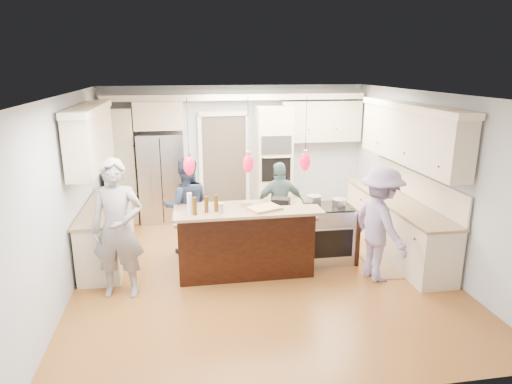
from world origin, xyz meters
TOP-DOWN VIEW (x-y plane):
  - ground_plane at (0.00, 0.00)m, footprint 6.00×6.00m
  - room_shell at (0.00, 0.00)m, footprint 5.54×6.04m
  - refrigerator at (-1.55, 2.64)m, footprint 0.90×0.70m
  - oven_column at (0.75, 2.67)m, footprint 0.72×0.69m
  - back_upper_cabinets at (-0.75, 2.76)m, footprint 5.30×0.61m
  - right_counter_run at (2.44, 0.30)m, footprint 0.64×3.10m
  - left_cabinets at (-2.44, 0.80)m, footprint 0.64×2.30m
  - kitchen_island at (-0.25, 0.07)m, footprint 2.10×1.46m
  - island_range at (1.16, 0.15)m, footprint 0.82×0.71m
  - pendant_lights at (-0.25, -0.51)m, footprint 1.75×0.15m
  - person_bar_end at (-2.04, -0.53)m, footprint 0.76×0.55m
  - person_far_left at (-1.10, 0.85)m, footprint 0.81×0.63m
  - person_far_right at (0.51, 0.85)m, footprint 0.90×0.42m
  - person_range_side at (1.67, -0.64)m, footprint 0.85×1.22m
  - floor_rug at (2.07, -0.22)m, footprint 0.83×1.13m
  - water_bottle at (-1.06, -0.49)m, footprint 0.09×0.09m
  - beer_bottle_a at (-0.83, -0.47)m, footprint 0.06×0.06m
  - beer_bottle_b at (-1.00, -0.56)m, footprint 0.07×0.07m
  - beer_bottle_c at (-0.70, -0.44)m, footprint 0.06×0.06m
  - drink_can at (-0.64, -0.52)m, footprint 0.09×0.09m
  - cutting_board at (-0.01, -0.47)m, footprint 0.52×0.45m
  - pot_large at (0.95, 0.32)m, footprint 0.23×0.23m
  - pot_small at (1.31, 0.15)m, footprint 0.22×0.22m

SIDE VIEW (x-z plane):
  - ground_plane at x=0.00m, z-range 0.00..0.00m
  - floor_rug at x=2.07m, z-range 0.00..0.01m
  - island_range at x=1.16m, z-range 0.00..0.92m
  - kitchen_island at x=-0.25m, z-range -0.08..1.04m
  - person_far_right at x=0.51m, z-range 0.00..1.51m
  - person_far_left at x=-1.10m, z-range 0.00..1.63m
  - person_range_side at x=1.67m, z-range 0.00..1.72m
  - refrigerator at x=-1.55m, z-range 0.00..1.80m
  - person_bar_end at x=-2.04m, z-range 0.00..1.94m
  - pot_small at x=1.31m, z-range 0.92..1.03m
  - pot_large at x=0.95m, z-range 0.92..1.05m
  - right_counter_run at x=2.44m, z-range -0.20..2.31m
  - left_cabinets at x=-2.44m, z-range -0.20..2.31m
  - cutting_board at x=-0.01m, z-range 1.12..1.15m
  - oven_column at x=0.75m, z-range 0.00..2.30m
  - drink_can at x=-0.64m, z-range 1.12..1.26m
  - beer_bottle_a at x=-0.83m, z-range 1.12..1.35m
  - beer_bottle_c at x=-0.70m, z-range 1.12..1.36m
  - beer_bottle_b at x=-1.00m, z-range 1.12..1.37m
  - water_bottle at x=-1.06m, z-range 1.12..1.42m
  - back_upper_cabinets at x=-0.75m, z-range 0.40..2.94m
  - pendant_lights at x=-0.25m, z-range 1.29..2.32m
  - room_shell at x=0.00m, z-range 0.46..3.18m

